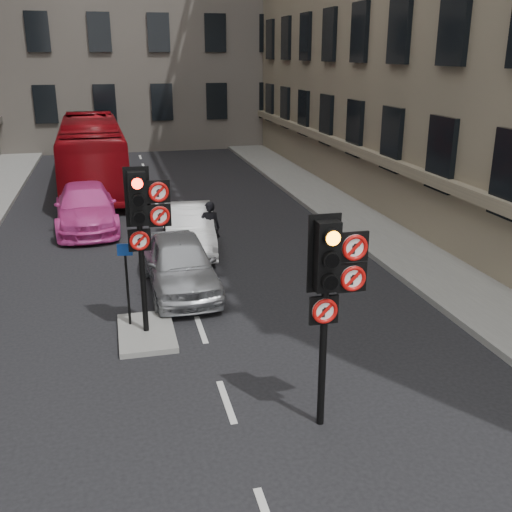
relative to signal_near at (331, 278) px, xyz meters
name	(u,v)px	position (x,y,z in m)	size (l,w,h in m)	color
ground	(252,475)	(-1.49, -0.99, -2.58)	(120.00, 120.00, 0.00)	black
pavement_right	(371,223)	(5.71, 11.01, -2.50)	(3.00, 50.00, 0.16)	gray
centre_island	(147,333)	(-2.69, 4.01, -2.52)	(1.20, 2.00, 0.12)	gray
signal_near	(331,278)	(0.00, 0.00, 0.00)	(0.91, 0.40, 3.58)	black
signal_far	(143,216)	(-2.60, 4.00, 0.12)	(0.91, 0.40, 3.58)	black
car_silver	(180,264)	(-1.63, 6.49, -1.86)	(1.70, 4.22, 1.44)	#96989D
car_white	(189,228)	(-0.96, 9.83, -1.90)	(1.45, 4.17, 1.37)	silver
car_pink	(86,207)	(-4.15, 13.16, -1.85)	(2.06, 5.07, 1.47)	#E041A0
bus_red	(92,154)	(-3.99, 19.84, -1.02)	(2.62, 11.21, 3.12)	maroon
motorcycle	(171,233)	(-1.52, 10.00, -2.06)	(0.49, 1.73, 1.04)	black
motorcyclist	(210,228)	(-0.40, 9.23, -1.75)	(0.60, 0.40, 1.65)	black
info_sign	(126,273)	(-3.01, 4.40, -1.24)	(0.33, 0.12, 1.89)	black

